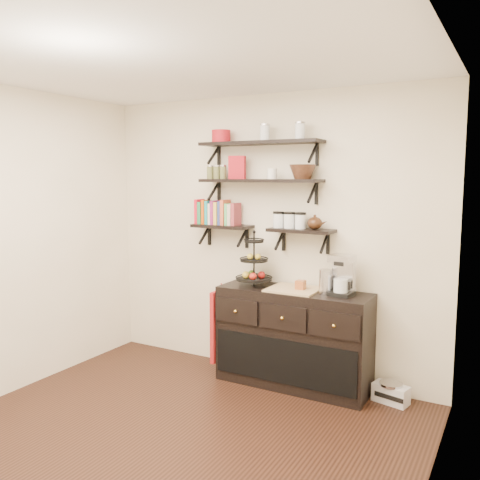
# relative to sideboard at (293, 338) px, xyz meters

# --- Properties ---
(floor) EXTENTS (3.50, 3.50, 0.00)m
(floor) POSITION_rel_sideboard_xyz_m (-0.40, -1.51, -0.45)
(floor) COLOR black
(floor) RESTS_ON ground
(ceiling) EXTENTS (3.50, 3.50, 0.02)m
(ceiling) POSITION_rel_sideboard_xyz_m (-0.40, -1.51, 2.25)
(ceiling) COLOR white
(ceiling) RESTS_ON back_wall
(back_wall) EXTENTS (3.50, 0.02, 2.70)m
(back_wall) POSITION_rel_sideboard_xyz_m (-0.40, 0.24, 0.90)
(back_wall) COLOR white
(back_wall) RESTS_ON ground
(right_wall) EXTENTS (0.02, 3.50, 2.70)m
(right_wall) POSITION_rel_sideboard_xyz_m (1.35, -1.51, 0.90)
(right_wall) COLOR white
(right_wall) RESTS_ON ground
(shelf_top) EXTENTS (1.20, 0.27, 0.23)m
(shelf_top) POSITION_rel_sideboard_xyz_m (-0.40, 0.10, 1.78)
(shelf_top) COLOR black
(shelf_top) RESTS_ON back_wall
(shelf_mid) EXTENTS (1.20, 0.27, 0.23)m
(shelf_mid) POSITION_rel_sideboard_xyz_m (-0.40, 0.10, 1.43)
(shelf_mid) COLOR black
(shelf_mid) RESTS_ON back_wall
(shelf_low_left) EXTENTS (0.60, 0.25, 0.23)m
(shelf_low_left) POSITION_rel_sideboard_xyz_m (-0.82, 0.12, 0.98)
(shelf_low_left) COLOR black
(shelf_low_left) RESTS_ON back_wall
(shelf_low_right) EXTENTS (0.60, 0.25, 0.23)m
(shelf_low_right) POSITION_rel_sideboard_xyz_m (0.02, 0.12, 0.98)
(shelf_low_right) COLOR black
(shelf_low_right) RESTS_ON back_wall
(cookbooks) EXTENTS (0.43, 0.15, 0.26)m
(cookbooks) POSITION_rel_sideboard_xyz_m (-0.88, 0.12, 1.11)
(cookbooks) COLOR red
(cookbooks) RESTS_ON shelf_low_left
(glass_canisters) EXTENTS (0.32, 0.10, 0.13)m
(glass_canisters) POSITION_rel_sideboard_xyz_m (-0.10, 0.12, 1.06)
(glass_canisters) COLOR silver
(glass_canisters) RESTS_ON shelf_low_right
(sideboard) EXTENTS (1.40, 0.50, 0.92)m
(sideboard) POSITION_rel_sideboard_xyz_m (0.00, 0.00, 0.00)
(sideboard) COLOR black
(sideboard) RESTS_ON floor
(fruit_stand) EXTENTS (0.34, 0.34, 0.50)m
(fruit_stand) POSITION_rel_sideboard_xyz_m (-0.41, 0.00, 0.62)
(fruit_stand) COLOR black
(fruit_stand) RESTS_ON sideboard
(candle) EXTENTS (0.08, 0.08, 0.08)m
(candle) POSITION_rel_sideboard_xyz_m (0.06, 0.00, 0.50)
(candle) COLOR #9B4F23
(candle) RESTS_ON sideboard
(coffee_maker) EXTENTS (0.21, 0.21, 0.36)m
(coffee_maker) POSITION_rel_sideboard_xyz_m (0.44, 0.02, 0.62)
(coffee_maker) COLOR black
(coffee_maker) RESTS_ON sideboard
(thermal_carafe) EXTENTS (0.11, 0.11, 0.22)m
(thermal_carafe) POSITION_rel_sideboard_xyz_m (0.30, -0.02, 0.56)
(thermal_carafe) COLOR silver
(thermal_carafe) RESTS_ON sideboard
(apron) EXTENTS (0.04, 0.30, 0.69)m
(apron) POSITION_rel_sideboard_xyz_m (-0.73, -0.10, 0.04)
(apron) COLOR maroon
(apron) RESTS_ON sideboard
(radio) EXTENTS (0.32, 0.24, 0.18)m
(radio) POSITION_rel_sideboard_xyz_m (0.88, 0.06, -0.36)
(radio) COLOR silver
(radio) RESTS_ON floor
(recipe_box) EXTENTS (0.17, 0.09, 0.22)m
(recipe_box) POSITION_rel_sideboard_xyz_m (-0.65, 0.10, 1.56)
(recipe_box) COLOR maroon
(recipe_box) RESTS_ON shelf_mid
(walnut_bowl) EXTENTS (0.24, 0.24, 0.13)m
(walnut_bowl) POSITION_rel_sideboard_xyz_m (0.03, 0.10, 1.51)
(walnut_bowl) COLOR black
(walnut_bowl) RESTS_ON shelf_mid
(ramekins) EXTENTS (0.09, 0.09, 0.10)m
(ramekins) POSITION_rel_sideboard_xyz_m (-0.28, 0.10, 1.50)
(ramekins) COLOR white
(ramekins) RESTS_ON shelf_mid
(teapot) EXTENTS (0.20, 0.17, 0.14)m
(teapot) POSITION_rel_sideboard_xyz_m (0.14, 0.12, 1.07)
(teapot) COLOR #361F10
(teapot) RESTS_ON shelf_low_right
(red_pot) EXTENTS (0.18, 0.18, 0.12)m
(red_pot) POSITION_rel_sideboard_xyz_m (-0.82, 0.10, 1.86)
(red_pot) COLOR maroon
(red_pot) RESTS_ON shelf_top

